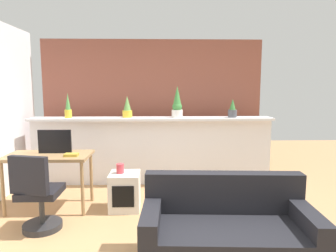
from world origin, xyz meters
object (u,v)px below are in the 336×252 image
(book_on_desk, at_px, (71,155))
(tv_monitor, at_px, (55,142))
(side_cube_shelf, at_px, (125,191))
(potted_plant_0, at_px, (68,107))
(office_chair, at_px, (38,199))
(desk, at_px, (49,161))
(potted_plant_1, at_px, (127,108))
(potted_plant_2, at_px, (177,104))
(couch, at_px, (227,234))
(potted_plant_3, at_px, (232,110))
(vase_on_shelf, at_px, (120,168))

(book_on_desk, bearing_deg, tv_monitor, 144.41)
(book_on_desk, bearing_deg, side_cube_shelf, 4.15)
(potted_plant_0, bearing_deg, office_chair, -85.98)
(office_chair, bearing_deg, desk, 99.10)
(potted_plant_1, distance_m, potted_plant_2, 0.83)
(office_chair, relative_size, couch, 0.57)
(book_on_desk, distance_m, couch, 2.21)
(potted_plant_3, height_order, office_chair, potted_plant_3)
(potted_plant_1, height_order, desk, potted_plant_1)
(potted_plant_0, distance_m, vase_on_shelf, 1.60)
(potted_plant_1, height_order, office_chair, potted_plant_1)
(desk, xyz_separation_m, vase_on_shelf, (0.96, -0.06, -0.10))
(vase_on_shelf, distance_m, couch, 1.75)
(book_on_desk, bearing_deg, potted_plant_2, 37.77)
(potted_plant_1, relative_size, book_on_desk, 2.10)
(potted_plant_1, relative_size, office_chair, 0.39)
(office_chair, relative_size, vase_on_shelf, 7.10)
(potted_plant_1, xyz_separation_m, potted_plant_3, (1.75, -0.05, -0.03))
(couch, bearing_deg, desk, 147.57)
(potted_plant_2, xyz_separation_m, couch, (0.33, -2.34, -1.08))
(potted_plant_0, height_order, book_on_desk, potted_plant_0)
(potted_plant_0, relative_size, couch, 0.26)
(couch, bearing_deg, potted_plant_0, 132.50)
(potted_plant_3, distance_m, office_chair, 3.19)
(potted_plant_3, distance_m, side_cube_shelf, 2.23)
(office_chair, bearing_deg, potted_plant_2, 44.77)
(potted_plant_3, xyz_separation_m, book_on_desk, (-2.37, -1.09, -0.50))
(office_chair, bearing_deg, vase_on_shelf, 35.25)
(potted_plant_2, bearing_deg, potted_plant_0, -178.97)
(potted_plant_1, relative_size, tv_monitor, 0.81)
(office_chair, bearing_deg, couch, -18.75)
(side_cube_shelf, bearing_deg, office_chair, -146.90)
(tv_monitor, bearing_deg, potted_plant_0, 94.76)
(vase_on_shelf, bearing_deg, potted_plant_3, 30.65)
(potted_plant_1, xyz_separation_m, office_chair, (-0.85, -1.69, -0.91))
(tv_monitor, distance_m, book_on_desk, 0.36)
(potted_plant_1, bearing_deg, potted_plant_2, -1.67)
(office_chair, relative_size, book_on_desk, 5.32)
(couch, bearing_deg, book_on_desk, 145.34)
(office_chair, distance_m, side_cube_shelf, 1.09)
(potted_plant_1, bearing_deg, side_cube_shelf, -86.62)
(potted_plant_3, xyz_separation_m, vase_on_shelf, (-1.74, -1.03, -0.70))
(book_on_desk, bearing_deg, office_chair, -113.14)
(potted_plant_2, bearing_deg, tv_monitor, -151.73)
(potted_plant_0, xyz_separation_m, office_chair, (0.11, -1.63, -0.92))
(side_cube_shelf, bearing_deg, potted_plant_3, 31.73)
(potted_plant_0, height_order, potted_plant_1, potted_plant_0)
(office_chair, xyz_separation_m, vase_on_shelf, (0.85, 0.60, 0.18))
(potted_plant_1, height_order, potted_plant_2, potted_plant_2)
(potted_plant_3, xyz_separation_m, office_chair, (-2.60, -1.64, -0.88))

